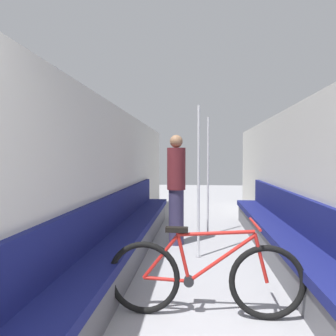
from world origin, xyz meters
The scene contains 8 objects.
wall_left centered at (-1.32, 3.60, 1.09)m, with size 0.10×10.40×2.17m, color beige.
wall_right centered at (1.32, 3.60, 1.09)m, with size 0.10×10.40×2.17m, color beige.
bench_seat_row_left centered at (-1.07, 3.38, 0.30)m, with size 0.47×6.11×0.92m.
bench_seat_row_right centered at (1.07, 3.38, 0.30)m, with size 0.47×6.11×0.92m.
bicycle centered at (-0.03, 2.21, 0.35)m, with size 1.75×0.46×0.85m.
grab_pole_near centered at (0.10, 5.05, 1.05)m, with size 0.08×0.08×2.15m.
grab_pole_far centered at (-0.08, 3.81, 1.05)m, with size 0.08×0.08×2.15m.
passenger_standing centered at (-0.44, 4.42, 0.93)m, with size 0.30×0.30×1.78m.
Camera 1 is at (-0.09, -0.42, 1.42)m, focal length 32.00 mm.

